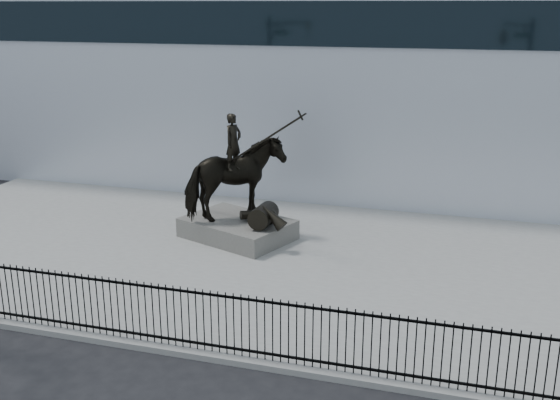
# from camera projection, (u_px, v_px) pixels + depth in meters

# --- Properties ---
(ground) EXTENTS (120.00, 120.00, 0.00)m
(ground) POSITION_uv_depth(u_px,v_px,m) (223.00, 392.00, 13.53)
(ground) COLOR black
(ground) RESTS_ON ground
(plaza) EXTENTS (30.00, 12.00, 0.15)m
(plaza) POSITION_uv_depth(u_px,v_px,m) (307.00, 265.00, 19.93)
(plaza) COLOR gray
(plaza) RESTS_ON ground
(building) EXTENTS (44.00, 14.00, 9.00)m
(building) POSITION_uv_depth(u_px,v_px,m) (376.00, 75.00, 30.59)
(building) COLOR silver
(building) RESTS_ON ground
(picket_fence) EXTENTS (22.10, 0.10, 1.50)m
(picket_fence) POSITION_uv_depth(u_px,v_px,m) (242.00, 325.00, 14.42)
(picket_fence) COLOR black
(picket_fence) RESTS_ON plaza
(statue_plinth) EXTENTS (4.05, 3.43, 0.64)m
(statue_plinth) POSITION_uv_depth(u_px,v_px,m) (237.00, 229.00, 21.94)
(statue_plinth) COLOR #55524E
(statue_plinth) RESTS_ON plaza
(equestrian_statue) EXTENTS (4.13, 3.37, 3.73)m
(equestrian_statue) POSITION_uv_depth(u_px,v_px,m) (238.00, 181.00, 21.42)
(equestrian_statue) COLOR black
(equestrian_statue) RESTS_ON statue_plinth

